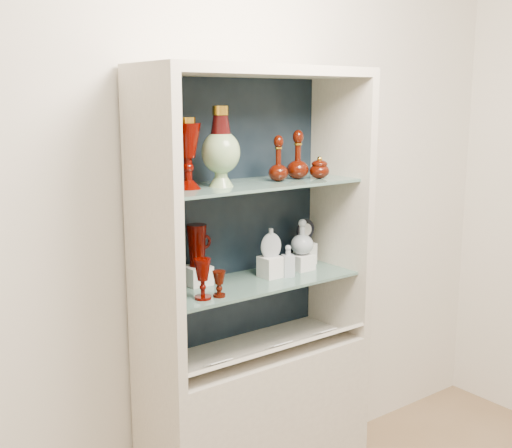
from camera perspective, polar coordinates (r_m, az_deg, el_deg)
wall_back at (r=2.82m, az=-2.69°, el=2.68°), size 3.50×0.02×2.80m
cabinet_base at (r=2.98m, az=0.00°, el=-17.71°), size 1.00×0.40×0.75m
cabinet_back_panel at (r=2.81m, az=-2.33°, el=1.10°), size 0.98×0.02×1.15m
cabinet_side_left at (r=2.41m, az=-9.17°, el=-0.74°), size 0.04×0.40×1.15m
cabinet_side_right at (r=2.97m, az=7.43°, el=1.55°), size 0.04×0.40×1.15m
cabinet_top_cap at (r=2.62m, az=0.00°, el=13.44°), size 1.00×0.40×0.04m
shelf_lower at (r=2.74m, az=-0.25°, el=-5.19°), size 0.92×0.34×0.01m
shelf_upper at (r=2.65m, az=-0.26°, el=3.54°), size 0.92×0.34×0.01m
label_ledge at (r=2.73m, az=1.41°, el=-11.13°), size 0.92×0.17×0.09m
label_card_0 at (r=2.75m, az=2.05°, el=-10.66°), size 0.10×0.06×0.03m
label_card_1 at (r=2.58m, az=-3.43°, el=-12.18°), size 0.10×0.06×0.03m
label_card_2 at (r=2.91m, az=6.08°, el=-9.47°), size 0.10×0.06×0.03m
pedestal_lamp_left at (r=2.36m, az=-7.75°, el=5.97°), size 0.14×0.14×0.27m
pedestal_lamp_right at (r=2.48m, az=-6.09°, el=6.26°), size 0.12×0.12×0.27m
enamel_urn at (r=2.53m, az=-3.15°, el=6.89°), size 0.19×0.19×0.32m
ruby_decanter_a at (r=2.70m, az=2.00°, el=6.10°), size 0.11×0.11×0.22m
ruby_decanter_b at (r=2.78m, az=3.74°, el=6.30°), size 0.11×0.11×0.22m
lidded_bowl at (r=2.81m, az=5.66°, el=5.04°), size 0.12×0.12×0.10m
cobalt_goblet at (r=2.49m, az=-8.45°, el=-4.55°), size 0.09×0.09×0.20m
ruby_goblet_tall at (r=2.49m, az=-4.77°, el=-4.90°), size 0.08×0.08×0.16m
ruby_goblet_small at (r=2.51m, az=-3.30°, el=-5.35°), size 0.06×0.06×0.10m
riser_ruby_pitcher at (r=2.69m, az=-5.22°, el=-4.56°), size 0.10×0.10×0.08m
ruby_pitcher at (r=2.66m, az=-5.27°, el=-1.91°), size 0.14×0.09×0.17m
clear_square_bottle at (r=2.79m, az=2.86°, el=-3.28°), size 0.06×0.06×0.14m
riser_flat_flask at (r=2.79m, az=1.33°, el=-3.82°), size 0.09×0.09×0.09m
flat_flask at (r=2.76m, az=1.34°, el=-1.63°), size 0.10×0.07×0.13m
riser_clear_round_decanter at (r=2.92m, az=4.09°, el=-3.39°), size 0.09×0.09×0.07m
clear_round_decanter at (r=2.89m, az=4.12°, el=-1.23°), size 0.11×0.11×0.15m
riser_cameo_medallion at (r=3.01m, az=4.39°, el=-2.62°), size 0.08×0.08×0.10m
cameo_medallion at (r=2.99m, az=4.42°, el=-0.60°), size 0.10×0.04×0.12m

